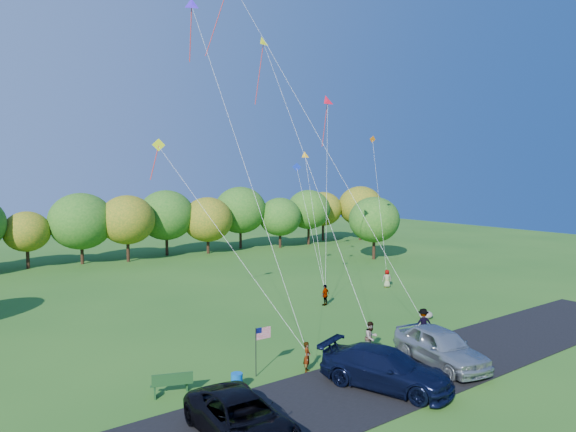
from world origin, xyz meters
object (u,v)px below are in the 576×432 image
flyer_a (307,357)px  flyer_e (387,278)px  flyer_c (423,323)px  park_bench (172,383)px  minivan_dark (242,419)px  flyer_b (371,337)px  minivan_silver (440,346)px  flyer_d (325,295)px  minivan_navy (386,368)px  trash_barrel (237,382)px

flyer_a → flyer_e: size_ratio=0.99×
flyer_c → park_bench: (-16.00, 1.32, -0.35)m
flyer_a → flyer_c: (9.28, 0.16, 0.12)m
minivan_dark → flyer_a: (6.26, 3.97, -0.10)m
flyer_b → minivan_silver: bearing=-65.5°
minivan_dark → flyer_e: size_ratio=3.75×
flyer_a → park_bench: 6.88m
minivan_dark → flyer_a: minivan_dark is taller
minivan_dark → minivan_silver: 12.44m
flyer_d → minivan_navy: bearing=44.1°
flyer_a → flyer_e: bearing=-11.5°
flyer_a → flyer_b: flyer_b is taller
flyer_a → trash_barrel: flyer_a is taller
minivan_dark → trash_barrel: size_ratio=7.17×
flyer_b → flyer_e: size_ratio=1.15×
trash_barrel → flyer_c: bearing=0.2°
minivan_dark → flyer_a: bearing=36.5°
flyer_d → flyer_e: flyer_d is taller
flyer_e → minivan_dark: bearing=63.0°
trash_barrel → flyer_b: bearing=-0.7°
flyer_b → trash_barrel: bearing=179.3°
park_bench → minivan_silver: bearing=-0.4°
minivan_navy → flyer_e: (16.28, 15.13, -0.19)m
flyer_c → trash_barrel: bearing=25.5°
flyer_b → flyer_e: 17.54m
minivan_dark → flyer_d: 20.75m
flyer_c → flyer_e: (8.70, 11.15, -0.11)m
park_bench → flyer_d: bearing=47.7°
park_bench → minivan_navy: bearing=-11.4°
minivan_silver → flyer_e: 18.95m
park_bench → trash_barrel: size_ratio=2.16×
minivan_navy → flyer_b: size_ratio=3.46×
flyer_d → trash_barrel: (-13.47, -9.56, -0.40)m
flyer_e → flyer_c: bearing=82.8°
flyer_e → flyer_d: bearing=41.6°
flyer_b → flyer_e: flyer_b is taller
park_bench → flyer_c: bearing=16.0°
minivan_navy → park_bench: 9.96m
minivan_silver → flyer_e: size_ratio=3.68×
flyer_d → flyer_e: 8.76m
minivan_silver → flyer_a: minivan_silver is taller
minivan_silver → park_bench: bearing=170.6°
flyer_c → minivan_dark: bearing=40.2°
minivan_dark → trash_barrel: bearing=66.1°
minivan_navy → flyer_c: bearing=7.1°
flyer_c → park_bench: flyer_c is taller
flyer_d → flyer_c: bearing=73.1°
flyer_e → flyer_b: bearing=70.9°
flyer_a → flyer_c: 9.28m
minivan_navy → flyer_c: (7.58, 3.98, -0.08)m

